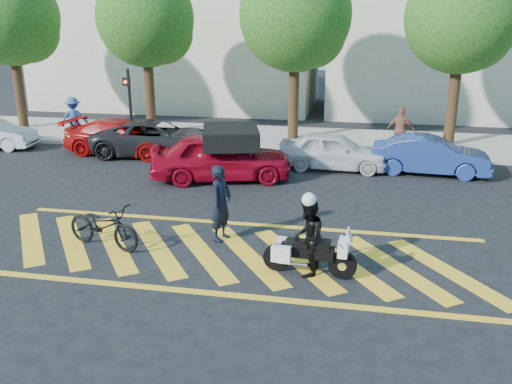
% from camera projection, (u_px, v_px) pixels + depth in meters
% --- Properties ---
extents(ground, '(90.00, 90.00, 0.00)m').
position_uv_depth(ground, '(227.00, 253.00, 12.52)').
color(ground, black).
rests_on(ground, ground).
extents(sidewalk, '(60.00, 5.00, 0.15)m').
position_uv_depth(sidewalk, '(293.00, 140.00, 23.69)').
color(sidewalk, '#9E998E').
rests_on(sidewalk, ground).
extents(crosswalk, '(12.33, 4.00, 0.01)m').
position_uv_depth(crosswalk, '(225.00, 253.00, 12.52)').
color(crosswalk, yellow).
rests_on(crosswalk, ground).
extents(building_left, '(16.00, 8.00, 10.00)m').
position_uv_depth(building_left, '(179.00, 20.00, 32.01)').
color(building_left, beige).
rests_on(building_left, ground).
extents(building_right, '(16.00, 8.00, 11.00)m').
position_uv_depth(building_right, '(484.00, 11.00, 28.79)').
color(building_right, beige).
rests_on(building_right, ground).
extents(tree_far_left, '(4.40, 4.40, 7.41)m').
position_uv_depth(tree_far_left, '(13.00, 20.00, 24.54)').
color(tree_far_left, black).
rests_on(tree_far_left, ground).
extents(tree_left, '(4.20, 4.20, 7.26)m').
position_uv_depth(tree_left, '(149.00, 22.00, 23.38)').
color(tree_left, black).
rests_on(tree_left, ground).
extents(tree_center, '(4.60, 4.60, 7.56)m').
position_uv_depth(tree_center, '(299.00, 19.00, 22.17)').
color(tree_center, black).
rests_on(tree_center, ground).
extents(tree_right, '(4.40, 4.40, 7.41)m').
position_uv_depth(tree_right, '(465.00, 21.00, 21.02)').
color(tree_right, black).
rests_on(tree_right, ground).
extents(signal_pole, '(0.28, 0.43, 3.20)m').
position_uv_depth(signal_pole, '(129.00, 101.00, 22.19)').
color(signal_pole, black).
rests_on(signal_pole, ground).
extents(officer_bike, '(0.61, 0.78, 1.88)m').
position_uv_depth(officer_bike, '(221.00, 203.00, 13.02)').
color(officer_bike, black).
rests_on(officer_bike, ground).
extents(bicycle, '(2.14, 1.23, 1.06)m').
position_uv_depth(bicycle, '(103.00, 226.00, 12.72)').
color(bicycle, black).
rests_on(bicycle, ground).
extents(police_motorcycle, '(2.00, 0.67, 0.88)m').
position_uv_depth(police_motorcycle, '(308.00, 253.00, 11.38)').
color(police_motorcycle, black).
rests_on(police_motorcycle, ground).
extents(officer_moto, '(0.71, 0.87, 1.68)m').
position_uv_depth(officer_moto, '(308.00, 237.00, 11.27)').
color(officer_moto, black).
rests_on(officer_moto, ground).
extents(red_convertible, '(4.96, 3.01, 1.58)m').
position_uv_depth(red_convertible, '(221.00, 157.00, 17.93)').
color(red_convertible, maroon).
rests_on(red_convertible, ground).
extents(parked_left, '(4.82, 2.31, 1.35)m').
position_uv_depth(parked_left, '(122.00, 137.00, 21.28)').
color(parked_left, '#A60A0B').
rests_on(parked_left, ground).
extents(parked_mid_left, '(5.15, 2.82, 1.37)m').
position_uv_depth(parked_mid_left, '(156.00, 138.00, 21.14)').
color(parked_mid_left, black).
rests_on(parked_mid_left, ground).
extents(parked_mid_right, '(3.97, 1.76, 1.33)m').
position_uv_depth(parked_mid_right, '(334.00, 151.00, 19.23)').
color(parked_mid_right, silver).
rests_on(parked_mid_right, ground).
extents(parked_right, '(4.07, 1.70, 1.31)m').
position_uv_depth(parked_right, '(430.00, 155.00, 18.64)').
color(parked_right, navy).
rests_on(parked_right, ground).
extents(pedestrian_left, '(1.34, 1.10, 1.80)m').
position_uv_depth(pedestrian_left, '(74.00, 118.00, 23.23)').
color(pedestrian_left, '#334B8D').
rests_on(pedestrian_left, sidewalk).
extents(pedestrian_right, '(1.12, 0.67, 1.78)m').
position_uv_depth(pedestrian_right, '(401.00, 130.00, 20.82)').
color(pedestrian_right, '#9B5F46').
rests_on(pedestrian_right, sidewalk).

